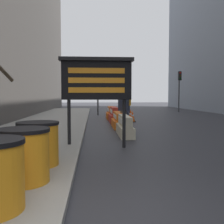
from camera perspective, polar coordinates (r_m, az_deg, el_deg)
The scene contains 13 objects.
barrel_drum_middle at distance 4.61m, azimuth -18.69°, elevation -8.92°, with size 0.86×0.86×0.90m.
barrel_drum_back at distance 5.64m, azimuth -15.80°, elevation -6.60°, with size 0.86×0.86×0.90m.
message_board at distance 7.76m, azimuth -3.37°, elevation 6.93°, with size 2.16×0.36×2.67m.
jersey_barrier_cream at distance 10.28m, azimuth 2.80°, elevation -3.23°, with size 0.51×2.19×0.79m.
jersey_barrier_orange_near at distance 12.81m, azimuth 1.41°, elevation -1.95°, with size 0.57×2.05×0.76m.
jersey_barrier_red_striped at distance 15.39m, azimuth 0.47°, elevation -0.81°, with size 0.56×2.14×0.89m.
jersey_barrier_orange_far at distance 17.75m, azimuth -0.14°, elevation -0.33°, with size 0.65×2.19×0.83m.
traffic_cone_near at distance 16.30m, azimuth 4.09°, elevation -0.66°, with size 0.42×0.42×0.75m.
traffic_cone_mid at distance 15.69m, azimuth 4.49°, elevation -0.96°, with size 0.38×0.38×0.68m.
traffic_light_near_curb at distance 21.09m, azimuth -3.11°, elevation 7.54°, with size 0.28×0.45×4.20m.
traffic_light_far_side at distance 26.04m, azimuth 14.48°, elevation 6.20°, with size 0.28×0.45×3.89m.
pedestrian_worker at distance 21.42m, azimuth 3.58°, elevation 1.87°, with size 0.46×0.48×1.59m.
pedestrian_passerby at distance 12.45m, azimuth 2.53°, elevation 1.20°, with size 0.54×0.44×1.78m.
Camera 1 is at (0.36, -2.84, 1.55)m, focal length 42.00 mm.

